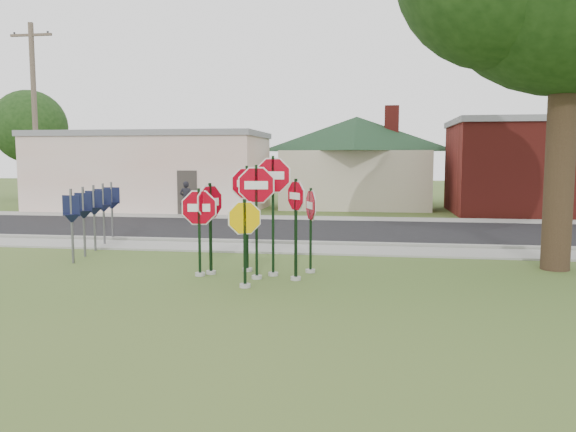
# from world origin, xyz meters

# --- Properties ---
(ground) EXTENTS (120.00, 120.00, 0.00)m
(ground) POSITION_xyz_m (0.00, 0.00, 0.00)
(ground) COLOR #3C5921
(ground) RESTS_ON ground
(sidewalk_near) EXTENTS (60.00, 1.60, 0.06)m
(sidewalk_near) POSITION_xyz_m (0.00, 5.50, 0.03)
(sidewalk_near) COLOR gray
(sidewalk_near) RESTS_ON ground
(road) EXTENTS (60.00, 7.00, 0.04)m
(road) POSITION_xyz_m (0.00, 10.00, 0.02)
(road) COLOR black
(road) RESTS_ON ground
(sidewalk_far) EXTENTS (60.00, 1.60, 0.06)m
(sidewalk_far) POSITION_xyz_m (0.00, 14.30, 0.03)
(sidewalk_far) COLOR gray
(sidewalk_far) RESTS_ON ground
(curb) EXTENTS (60.00, 0.20, 0.14)m
(curb) POSITION_xyz_m (0.00, 6.50, 0.07)
(curb) COLOR gray
(curb) RESTS_ON ground
(stop_sign_center) EXTENTS (1.17, 0.24, 2.78)m
(stop_sign_center) POSITION_xyz_m (0.25, 1.32, 1.77)
(stop_sign_center) COLOR gray
(stop_sign_center) RESTS_ON ground
(stop_sign_yellow) EXTENTS (0.92, 0.43, 2.03)m
(stop_sign_yellow) POSITION_xyz_m (0.18, 0.42, 1.18)
(stop_sign_yellow) COLOR gray
(stop_sign_yellow) RESTS_ON ground
(stop_sign_left) EXTENTS (1.14, 0.24, 2.22)m
(stop_sign_left) POSITION_xyz_m (-1.16, 1.44, 1.34)
(stop_sign_left) COLOR gray
(stop_sign_left) RESTS_ON ground
(stop_sign_right) EXTENTS (0.61, 0.77, 2.43)m
(stop_sign_right) POSITION_xyz_m (1.17, 1.32, 1.47)
(stop_sign_right) COLOR gray
(stop_sign_right) RESTS_ON ground
(stop_sign_back_right) EXTENTS (1.16, 0.24, 2.98)m
(stop_sign_back_right) POSITION_xyz_m (0.57, 1.72, 1.92)
(stop_sign_back_right) COLOR gray
(stop_sign_back_right) RESTS_ON ground
(stop_sign_back_left) EXTENTS (1.00, 0.42, 2.73)m
(stop_sign_back_left) POSITION_xyz_m (-0.16, 2.15, 1.71)
(stop_sign_back_left) COLOR gray
(stop_sign_back_left) RESTS_ON ground
(stop_sign_far_right) EXTENTS (0.41, 0.98, 2.19)m
(stop_sign_far_right) POSITION_xyz_m (1.42, 2.21, 1.31)
(stop_sign_far_right) COLOR gray
(stop_sign_far_right) RESTS_ON ground
(stop_sign_far_left) EXTENTS (0.54, 1.04, 2.33)m
(stop_sign_far_left) POSITION_xyz_m (-0.96, 1.69, 1.43)
(stop_sign_far_left) COLOR gray
(stop_sign_far_left) RESTS_ON ground
(route_sign_row) EXTENTS (1.43, 4.63, 2.00)m
(route_sign_row) POSITION_xyz_m (-5.40, 4.50, 1.22)
(route_sign_row) COLOR #59595E
(route_sign_row) RESTS_ON ground
(building_stucco) EXTENTS (12.20, 6.20, 4.20)m
(building_stucco) POSITION_xyz_m (-9.00, 18.00, 2.15)
(building_stucco) COLOR silver
(building_stucco) RESTS_ON ground
(building_house) EXTENTS (11.60, 11.60, 6.20)m
(building_house) POSITION_xyz_m (2.00, 22.00, 3.65)
(building_house) COLOR #BBAD94
(building_house) RESTS_ON ground
(building_brick) EXTENTS (10.20, 6.20, 4.75)m
(building_brick) POSITION_xyz_m (12.00, 18.50, 2.40)
(building_brick) COLOR maroon
(building_brick) RESTS_ON ground
(utility_pole_near) EXTENTS (2.20, 0.26, 9.50)m
(utility_pole_near) POSITION_xyz_m (-14.00, 15.20, 4.97)
(utility_pole_near) COLOR #4D4133
(utility_pole_near) RESTS_ON ground
(bg_tree_left) EXTENTS (4.90, 4.90, 7.35)m
(bg_tree_left) POSITION_xyz_m (-20.00, 24.00, 4.88)
(bg_tree_left) COLOR black
(bg_tree_left) RESTS_ON ground
(pedestrian) EXTENTS (0.65, 0.46, 1.66)m
(pedestrian) POSITION_xyz_m (-5.76, 14.09, 0.89)
(pedestrian) COLOR black
(pedestrian) RESTS_ON sidewalk_far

